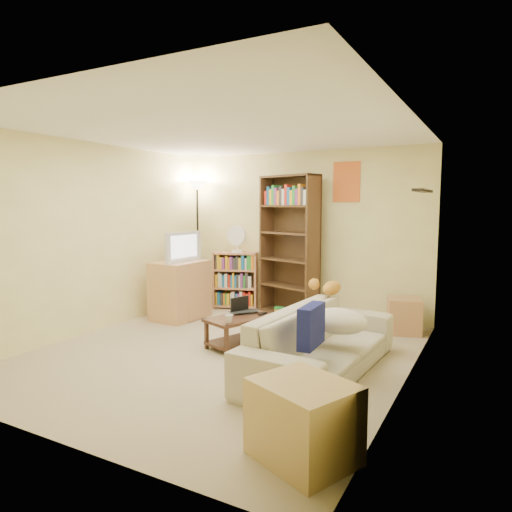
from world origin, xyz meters
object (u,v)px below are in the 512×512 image
floor_lamp (197,206)px  end_cabinet (304,421)px  tv_stand (180,290)px  short_bookshelf (236,280)px  side_table (404,315)px  desk_fan (237,238)px  tall_bookshelf (289,243)px  coffee_table (240,328)px  tabby_cat (329,287)px  sofa (321,342)px  mug (229,319)px  laptop (246,313)px  television (179,247)px

floor_lamp → end_cabinet: floor_lamp is taller
tv_stand → end_cabinet: tv_stand is taller
short_bookshelf → side_table: short_bookshelf is taller
tv_stand → short_bookshelf: 1.06m
tv_stand → desk_fan: 1.27m
short_bookshelf → tall_bookshelf: bearing=-24.6°
coffee_table → desk_fan: size_ratio=2.08×
tabby_cat → sofa: bearing=-75.0°
coffee_table → mug: (0.02, -0.30, 0.18)m
tv_stand → short_bookshelf: (0.36, 1.00, 0.03)m
coffee_table → laptop: size_ratio=2.09×
tabby_cat → floor_lamp: 3.20m
tall_bookshelf → end_cabinet: bearing=-46.7°
coffee_table → tall_bookshelf: (-0.12, 1.67, 0.90)m
tv_stand → desk_fan: desk_fan is taller
sofa → desk_fan: (-2.21, 2.07, 0.84)m
tabby_cat → desk_fan: desk_fan is taller
laptop → floor_lamp: floor_lamp is taller
laptop → mug: size_ratio=3.17×
sofa → side_table: bearing=-10.2°
tabby_cat → floor_lamp: floor_lamp is taller
end_cabinet → short_bookshelf: bearing=126.4°
coffee_table → television: (-1.47, 0.75, 0.85)m
tabby_cat → laptop: 1.05m
coffee_table → tv_stand: (-1.47, 0.75, 0.20)m
mug → short_bookshelf: short_bookshelf is taller
laptop → tall_bookshelf: tall_bookshelf is taller
tv_stand → tall_bookshelf: tall_bookshelf is taller
sofa → side_table: sofa is taller
short_bookshelf → end_cabinet: short_bookshelf is taller
laptop → floor_lamp: (-1.86, 1.62, 1.29)m
short_bookshelf → floor_lamp: (-0.74, -0.00, 1.21)m
laptop → tv_stand: (-1.47, 0.62, 0.05)m
coffee_table → tv_stand: tv_stand is taller
short_bookshelf → laptop: bearing=-75.3°
tabby_cat → coffee_table: size_ratio=0.54×
side_table → end_cabinet: end_cabinet is taller
coffee_table → side_table: size_ratio=1.96×
floor_lamp → side_table: (3.47, -0.23, -1.43)m
floor_lamp → side_table: size_ratio=4.45×
tabby_cat → end_cabinet: size_ratio=0.79×
tabby_cat → tv_stand: bearing=173.7°
tall_bookshelf → tv_stand: bearing=-128.2°
tall_bookshelf → tabby_cat: bearing=-30.9°
sofa → television: television is taller
laptop → tall_bookshelf: bearing=43.1°
tv_stand → end_cabinet: size_ratio=1.35×
sofa → floor_lamp: 3.92m
coffee_table → tall_bookshelf: 1.90m
tall_bookshelf → desk_fan: tall_bookshelf is taller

